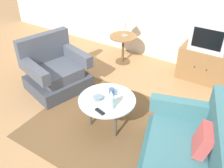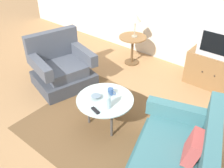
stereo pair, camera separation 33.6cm
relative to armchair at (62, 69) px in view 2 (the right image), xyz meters
name	(u,v)px [view 2 (the right image)]	position (x,y,z in m)	size (l,w,h in m)	color
ground_plane	(107,119)	(1.26, -0.25, -0.31)	(16.00, 16.00, 0.00)	#AD7F51
area_rug	(105,124)	(1.31, -0.35, -0.31)	(2.10, 1.92, 0.00)	brown
armchair	(62,69)	(0.00, 0.00, 0.00)	(1.06, 1.14, 0.91)	#3E424B
coffee_table	(105,101)	(1.31, -0.35, 0.12)	(0.79, 0.79, 0.47)	#B2C6C1
side_table	(132,44)	(0.52, 1.43, 0.12)	(0.54, 0.54, 0.58)	olive
tv_stand	(213,69)	(2.10, 1.67, 0.00)	(0.88, 0.51, 0.61)	olive
television	(221,41)	(2.10, 1.66, 0.54)	(0.61, 0.42, 0.47)	#B7B7BC
table_lamp	(135,18)	(0.55, 1.44, 0.65)	(0.23, 0.23, 0.46)	#9E937A
vase	(107,100)	(1.46, -0.47, 0.29)	(0.09, 0.09, 0.27)	silver
mug	(111,92)	(1.31, -0.22, 0.21)	(0.13, 0.08, 0.10)	#335184
bowl	(96,97)	(1.21, -0.42, 0.19)	(0.13, 0.13, 0.05)	slate
tv_remote_dark	(95,110)	(1.38, -0.62, 0.17)	(0.15, 0.08, 0.02)	black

